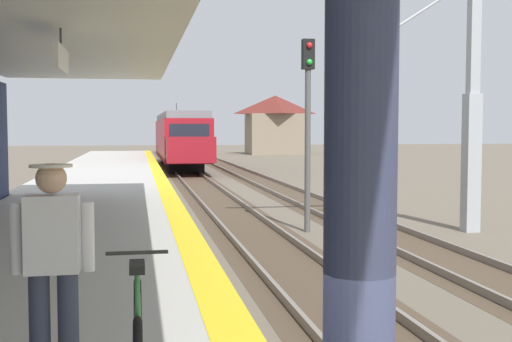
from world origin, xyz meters
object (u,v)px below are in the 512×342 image
at_px(approaching_train, 180,137).
at_px(catenary_pylon_far_side, 462,99).
at_px(bicycle_beside_commuter, 138,342).
at_px(distant_trackside_house, 275,124).
at_px(rail_signal_post, 308,114).
at_px(commuter_person, 53,264).

relative_size(approaching_train, catenary_pylon_far_side, 2.61).
distance_m(bicycle_beside_commuter, distant_trackside_house, 67.45).
bearing_deg(catenary_pylon_far_side, rail_signal_post, 169.81).
distance_m(commuter_person, catenary_pylon_far_side, 14.95).
height_order(commuter_person, rail_signal_post, rail_signal_post).
xyz_separation_m(commuter_person, rail_signal_post, (5.15, 12.36, 1.35)).
height_order(approaching_train, catenary_pylon_far_side, catenary_pylon_far_side).
distance_m(approaching_train, commuter_person, 42.43).
height_order(approaching_train, commuter_person, approaching_train).
xyz_separation_m(catenary_pylon_far_side, distant_trackside_house, (6.27, 53.94, -0.27)).
xyz_separation_m(commuter_person, catenary_pylon_far_side, (9.24, 11.63, 1.76)).
height_order(bicycle_beside_commuter, catenary_pylon_far_side, catenary_pylon_far_side).
bearing_deg(bicycle_beside_commuter, commuter_person, 163.34).
relative_size(bicycle_beside_commuter, distant_trackside_house, 0.28).
height_order(approaching_train, rail_signal_post, rail_signal_post).
distance_m(bicycle_beside_commuter, rail_signal_post, 13.48).
bearing_deg(approaching_train, bicycle_beside_commuter, -94.10).
bearing_deg(commuter_person, approaching_train, 85.08).
xyz_separation_m(bicycle_beside_commuter, catenary_pylon_far_side, (8.64, 11.81, 2.31)).
bearing_deg(commuter_person, rail_signal_post, 67.39).
xyz_separation_m(approaching_train, distant_trackside_house, (11.87, 23.30, 1.16)).
relative_size(approaching_train, commuter_person, 11.74).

